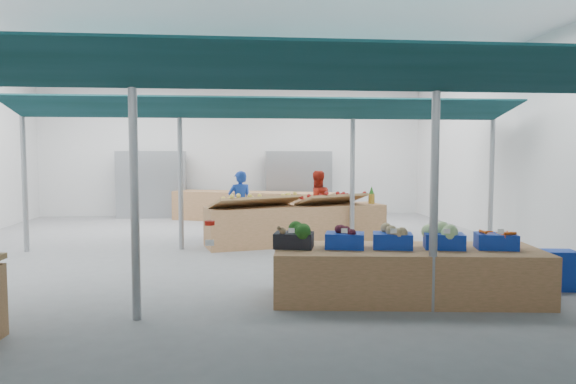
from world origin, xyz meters
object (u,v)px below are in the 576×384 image
at_px(fruit_counter, 296,225).
at_px(crate_stack, 558,270).
at_px(veg_counter, 407,274).
at_px(vendor_left, 240,204).
at_px(vendor_right, 317,203).

height_order(fruit_counter, crate_stack, fruit_counter).
bearing_deg(veg_counter, fruit_counter, 109.66).
distance_m(veg_counter, vendor_left, 5.87).
relative_size(veg_counter, vendor_right, 2.25).
bearing_deg(fruit_counter, vendor_left, 124.10).
distance_m(fruit_counter, vendor_left, 1.67).
height_order(vendor_left, vendor_right, same).
distance_m(fruit_counter, crate_stack, 5.21).
bearing_deg(vendor_left, vendor_right, 166.61).
xyz_separation_m(veg_counter, fruit_counter, (-0.98, 4.33, 0.08)).
relative_size(veg_counter, crate_stack, 6.21).
bearing_deg(vendor_left, crate_stack, 117.20).
distance_m(veg_counter, vendor_right, 5.46).
bearing_deg(veg_counter, vendor_right, 100.92).
xyz_separation_m(veg_counter, vendor_right, (-0.38, 5.43, 0.43)).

